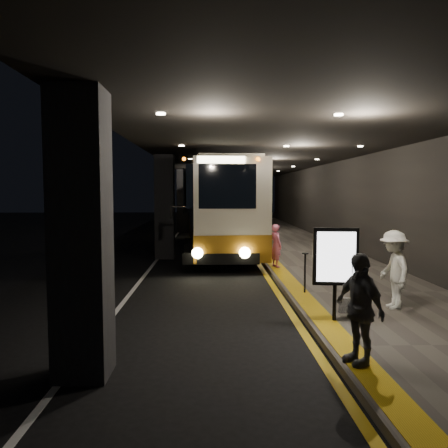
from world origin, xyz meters
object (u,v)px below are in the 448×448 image
object	(u,v)px
bag_plain	(362,315)
info_sign	(335,258)
coach_third	(214,201)
passenger_waiting_grey	(359,308)
coach_main	(218,211)
passenger_waiting_white	(394,269)
bag_polka	(346,305)
passenger_boarding	(276,246)
stanchion_post	(305,273)
coach_second	(217,206)

from	to	relation	value
bag_plain	info_sign	distance (m)	1.28
coach_third	passenger_waiting_grey	distance (m)	40.68
coach_main	coach_third	bearing A→B (deg)	86.41
passenger_waiting_white	bag_polka	xyz separation A→B (m)	(-1.23, -0.38, -0.74)
coach_third	info_sign	world-z (taller)	coach_third
coach_main	coach_third	size ratio (longest dim) A/B	1.06
passenger_boarding	stanchion_post	size ratio (longest dim) A/B	1.46
info_sign	bag_plain	bearing A→B (deg)	-10.49
coach_main	coach_third	world-z (taller)	coach_main
bag_plain	info_sign	size ratio (longest dim) A/B	0.17
coach_main	coach_third	xyz separation A→B (m)	(-0.01, 26.31, -0.09)
coach_main	bag_polka	xyz separation A→B (m)	(2.67, -11.47, -1.62)
stanchion_post	bag_polka	bearing A→B (deg)	-75.70
coach_main	bag_plain	world-z (taller)	coach_main
coach_main	passenger_boarding	bearing A→B (deg)	-73.82
passenger_boarding	coach_third	bearing A→B (deg)	-18.53
passenger_boarding	coach_main	bearing A→B (deg)	-2.34
coach_third	stanchion_post	xyz separation A→B (m)	(2.18, -35.83, -1.17)
coach_main	passenger_waiting_grey	xyz separation A→B (m)	(1.99, -14.31, -0.91)
info_sign	passenger_boarding	bearing A→B (deg)	99.05
info_sign	stanchion_post	xyz separation A→B (m)	(-0.08, 2.54, -0.79)
stanchion_post	bag_plain	bearing A→B (deg)	-77.34
coach_third	bag_polka	bearing A→B (deg)	-87.18
passenger_waiting_grey	bag_plain	xyz separation A→B (m)	(0.79, 2.09, -0.71)
passenger_waiting_white	info_sign	distance (m)	1.95
bag_plain	stanchion_post	world-z (taller)	stanchion_post
passenger_boarding	bag_polka	bearing A→B (deg)	164.42
passenger_boarding	passenger_waiting_white	distance (m)	5.88
bag_polka	info_sign	distance (m)	1.36
coach_second	passenger_waiting_white	xyz separation A→B (m)	(3.80, -23.94, -0.66)
coach_main	coach_second	distance (m)	12.86
coach_third	passenger_waiting_grey	size ratio (longest dim) A/B	6.98
passenger_waiting_white	info_sign	xyz separation A→B (m)	(-1.65, -0.97, 0.42)
coach_second	bag_plain	xyz separation A→B (m)	(2.68, -25.08, -1.40)
passenger_waiting_white	bag_plain	world-z (taller)	passenger_waiting_white
passenger_waiting_white	stanchion_post	bearing A→B (deg)	-132.66
coach_main	passenger_waiting_white	size ratio (longest dim) A/B	7.19
bag_plain	passenger_waiting_white	bearing A→B (deg)	45.37
bag_plain	stanchion_post	distance (m)	2.80
coach_second	passenger_waiting_white	size ratio (longest dim) A/B	6.31
passenger_boarding	bag_polka	size ratio (longest dim) A/B	4.53
passenger_waiting_white	bag_plain	xyz separation A→B (m)	(-1.12, -1.13, -0.74)
coach_main	info_sign	size ratio (longest dim) A/B	6.66
passenger_waiting_grey	bag_polka	distance (m)	3.00
coach_second	bag_polka	world-z (taller)	coach_second
bag_plain	stanchion_post	bearing A→B (deg)	102.66
passenger_waiting_white	stanchion_post	world-z (taller)	passenger_waiting_white
info_sign	stanchion_post	bearing A→B (deg)	98.55
info_sign	coach_third	bearing A→B (deg)	100.11
bag_polka	stanchion_post	xyz separation A→B (m)	(-0.50, 1.96, 0.36)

